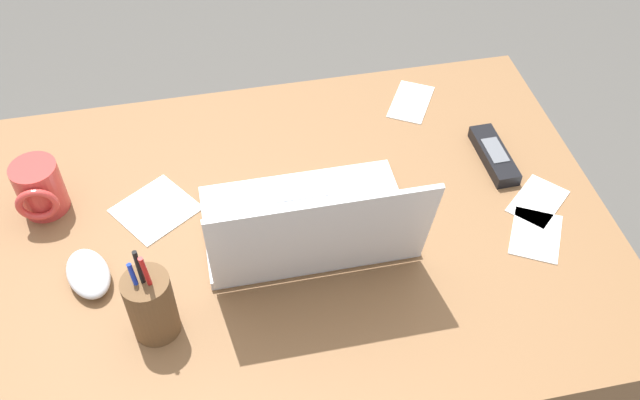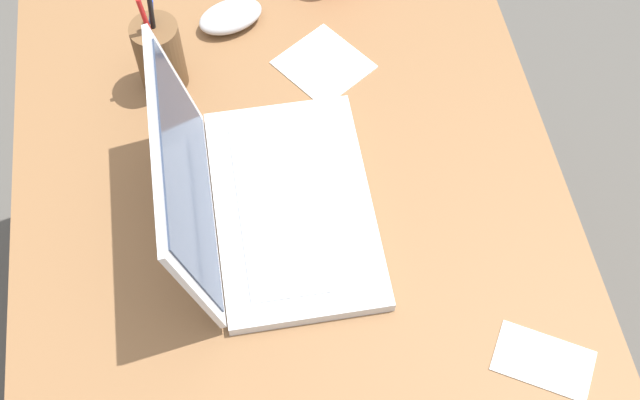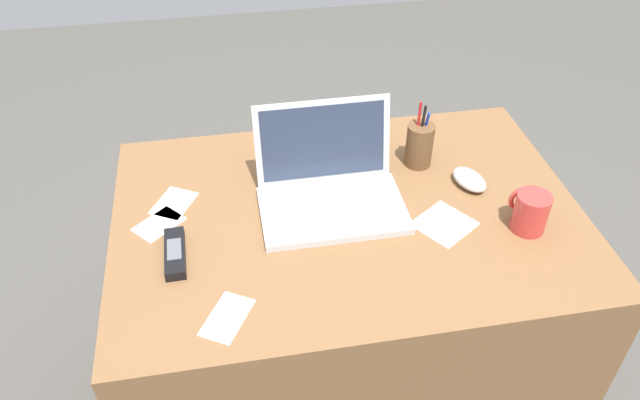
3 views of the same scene
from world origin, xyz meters
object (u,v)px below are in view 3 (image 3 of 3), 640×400
at_px(laptop, 329,187).
at_px(coffee_mug_white, 530,211).
at_px(pen_holder, 419,145).
at_px(computer_mouse, 469,180).
at_px(cordless_phone, 175,253).

bearing_deg(laptop, coffee_mug_white, -21.51).
bearing_deg(pen_holder, computer_mouse, -47.93).
xyz_separation_m(laptop, computer_mouse, (0.36, 0.00, -0.03)).
distance_m(computer_mouse, cordless_phone, 0.74).
height_order(laptop, pen_holder, laptop).
relative_size(laptop, cordless_phone, 2.33).
relative_size(cordless_phone, pen_holder, 0.82).
bearing_deg(cordless_phone, coffee_mug_white, -2.95).
distance_m(laptop, computer_mouse, 0.36).
distance_m(laptop, cordless_phone, 0.39).
bearing_deg(laptop, computer_mouse, 0.41).
height_order(computer_mouse, coffee_mug_white, coffee_mug_white).
bearing_deg(laptop, pen_holder, 23.86).
xyz_separation_m(cordless_phone, pen_holder, (0.63, 0.24, 0.05)).
bearing_deg(computer_mouse, laptop, 162.14).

